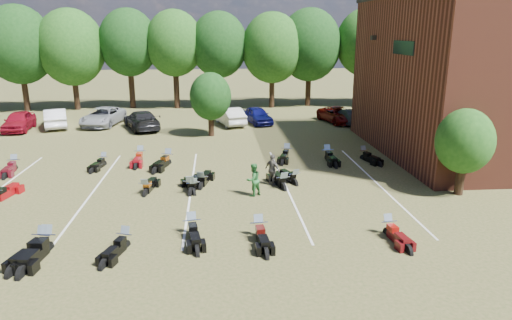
{
  "coord_description": "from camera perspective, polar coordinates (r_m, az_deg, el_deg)",
  "views": [
    {
      "loc": [
        -1.61,
        -19.72,
        7.97
      ],
      "look_at": [
        0.5,
        4.0,
        1.2
      ],
      "focal_mm": 32.0,
      "sensor_mm": 36.0,
      "label": 1
    }
  ],
  "objects": [
    {
      "name": "parking_lines",
      "position": [
        24.11,
        -8.11,
        -3.58
      ],
      "size": [
        20.1,
        14.0,
        0.01
      ],
      "color": "silver",
      "rests_on": "ground"
    },
    {
      "name": "motorcycle_0",
      "position": [
        19.11,
        -24.56,
        -10.32
      ],
      "size": [
        1.11,
        2.6,
        1.4
      ],
      "primitive_type": null,
      "rotation": [
        0.0,
        0.0,
        -0.13
      ],
      "color": "black",
      "rests_on": "ground"
    },
    {
      "name": "motorcycle_9",
      "position": [
        24.15,
        -6.84,
        -3.52
      ],
      "size": [
        1.26,
        2.47,
        1.32
      ],
      "primitive_type": null,
      "rotation": [
        0.0,
        0.0,
        2.92
      ],
      "color": "black",
      "rests_on": "ground"
    },
    {
      "name": "young_tree_near_building",
      "position": [
        24.56,
        24.63,
        2.14
      ],
      "size": [
        2.8,
        2.8,
        4.16
      ],
      "color": "black",
      "rests_on": "ground"
    },
    {
      "name": "car_0",
      "position": [
        42.46,
        -27.53,
        4.34
      ],
      "size": [
        2.33,
        4.81,
        1.58
      ],
      "primitive_type": "imported",
      "rotation": [
        0.0,
        0.0,
        0.1
      ],
      "color": "maroon",
      "rests_on": "ground"
    },
    {
      "name": "ground",
      "position": [
        21.33,
        -0.38,
        -6.07
      ],
      "size": [
        160.0,
        160.0,
        0.0
      ],
      "primitive_type": "plane",
      "color": "brown",
      "rests_on": "ground"
    },
    {
      "name": "car_1",
      "position": [
        42.57,
        -23.77,
        4.84
      ],
      "size": [
        3.14,
        5.18,
        1.61
      ],
      "primitive_type": "imported",
      "rotation": [
        0.0,
        0.0,
        3.46
      ],
      "color": "silver",
      "rests_on": "ground"
    },
    {
      "name": "tree_line",
      "position": [
        48.75,
        -4.49,
        13.88
      ],
      "size": [
        56.0,
        6.0,
        9.79
      ],
      "color": "black",
      "rests_on": "ground"
    },
    {
      "name": "motorcycle_13",
      "position": [
        24.63,
        4.84,
        -3.07
      ],
      "size": [
        1.37,
        2.31,
        1.23
      ],
      "primitive_type": null,
      "rotation": [
        0.0,
        0.0,
        3.47
      ],
      "color": "black",
      "rests_on": "ground"
    },
    {
      "name": "car_4",
      "position": [
        40.59,
        0.17,
        5.59
      ],
      "size": [
        2.84,
        4.58,
        1.45
      ],
      "primitive_type": "imported",
      "rotation": [
        0.0,
        0.0,
        0.28
      ],
      "color": "#0B0D51",
      "rests_on": "ground"
    },
    {
      "name": "car_6",
      "position": [
        41.74,
        10.26,
        5.57
      ],
      "size": [
        3.38,
        5.33,
        1.37
      ],
      "primitive_type": "imported",
      "rotation": [
        0.0,
        0.0,
        0.24
      ],
      "color": "#590705",
      "rests_on": "ground"
    },
    {
      "name": "motorcycle_19",
      "position": [
        29.55,
        8.87,
        0.03
      ],
      "size": [
        0.87,
        2.45,
        1.35
      ],
      "primitive_type": null,
      "rotation": [
        0.0,
        0.0,
        0.04
      ],
      "color": "black",
      "rests_on": "ground"
    },
    {
      "name": "motorcycle_11",
      "position": [
        23.34,
        -8.11,
        -4.27
      ],
      "size": [
        1.21,
        2.59,
        1.39
      ],
      "primitive_type": null,
      "rotation": [
        0.0,
        0.0,
        2.97
      ],
      "color": "black",
      "rests_on": "ground"
    },
    {
      "name": "motorcycle_6",
      "position": [
        19.45,
        16.14,
        -8.99
      ],
      "size": [
        0.95,
        2.24,
        1.21
      ],
      "primitive_type": null,
      "rotation": [
        0.0,
        0.0,
        0.12
      ],
      "color": "#4D0B0D",
      "rests_on": "ground"
    },
    {
      "name": "motorcycle_12",
      "position": [
        23.85,
        3.42,
        -3.68
      ],
      "size": [
        1.28,
        2.5,
        1.34
      ],
      "primitive_type": null,
      "rotation": [
        0.0,
        0.0,
        3.37
      ],
      "color": "black",
      "rests_on": "ground"
    },
    {
      "name": "car_5",
      "position": [
        40.14,
        -3.31,
        5.52
      ],
      "size": [
        2.87,
        4.96,
        1.55
      ],
      "primitive_type": "imported",
      "rotation": [
        0.0,
        0.0,
        3.42
      ],
      "color": "#B4B3AF",
      "rests_on": "ground"
    },
    {
      "name": "motorcycle_5",
      "position": [
        18.53,
        0.34,
        -9.6
      ],
      "size": [
        0.9,
        2.36,
        1.29
      ],
      "primitive_type": null,
      "rotation": [
        0.0,
        0.0,
        0.07
      ],
      "color": "black",
      "rests_on": "ground"
    },
    {
      "name": "motorcycle_2",
      "position": [
        19.19,
        -25.03,
        -10.28
      ],
      "size": [
        1.35,
        2.55,
        1.36
      ],
      "primitive_type": null,
      "rotation": [
        0.0,
        0.0,
        -0.25
      ],
      "color": "black",
      "rests_on": "ground"
    },
    {
      "name": "motorcycle_1",
      "position": [
        18.36,
        -16.02,
        -10.52
      ],
      "size": [
        1.29,
        2.23,
        1.19
      ],
      "primitive_type": null,
      "rotation": [
        0.0,
        0.0,
        -0.31
      ],
      "color": "black",
      "rests_on": "ground"
    },
    {
      "name": "motorcycle_15",
      "position": [
        29.85,
        -14.2,
        -0.11
      ],
      "size": [
        0.81,
        2.43,
        1.35
      ],
      "primitive_type": null,
      "rotation": [
        0.0,
        0.0,
        -0.01
      ],
      "color": "maroon",
      "rests_on": "ground"
    },
    {
      "name": "motorcycle_8",
      "position": [
        23.65,
        -13.61,
        -4.29
      ],
      "size": [
        1.06,
        2.32,
        1.24
      ],
      "primitive_type": null,
      "rotation": [
        0.0,
        0.0,
        2.98
      ],
      "color": "black",
      "rests_on": "ground"
    },
    {
      "name": "car_7",
      "position": [
        41.43,
        11.31,
        5.39
      ],
      "size": [
        2.58,
        4.72,
        1.3
      ],
      "primitive_type": "imported",
      "rotation": [
        0.0,
        0.0,
        3.32
      ],
      "color": "#343539",
      "rests_on": "ground"
    },
    {
      "name": "motorcycle_10",
      "position": [
        23.36,
        -7.82,
        -4.23
      ],
      "size": [
        1.28,
        2.31,
        1.23
      ],
      "primitive_type": null,
      "rotation": [
        0.0,
        0.0,
        3.42
      ],
      "color": "black",
      "rests_on": "ground"
    },
    {
      "name": "motorcycle_14",
      "position": [
        30.62,
        -27.9,
        -1.11
      ],
      "size": [
        0.93,
        2.38,
        1.3
      ],
      "primitive_type": null,
      "rotation": [
        0.0,
        0.0,
        0.08
      ],
      "color": "#4C0A15",
      "rests_on": "ground"
    },
    {
      "name": "person_green",
      "position": [
        22.67,
        -0.35,
        -2.48
      ],
      "size": [
        1.03,
        0.98,
        1.67
      ],
      "primitive_type": "imported",
      "rotation": [
        0.0,
        0.0,
        3.75
      ],
      "color": "#286C31",
      "rests_on": "ground"
    },
    {
      "name": "young_tree_midfield",
      "position": [
        35.56,
        -5.71,
        7.91
      ],
      "size": [
        3.2,
        3.2,
        4.7
      ],
      "color": "black",
      "rests_on": "ground"
    },
    {
      "name": "person_grey",
      "position": [
        24.28,
        2.09,
        -1.21
      ],
      "size": [
        0.95,
        1.02,
        1.68
      ],
      "primitive_type": "imported",
      "rotation": [
        0.0,
        0.0,
        2.26
      ],
      "color": "#5B564E",
      "rests_on": "ground"
    },
    {
      "name": "motorcycle_16",
      "position": [
        29.45,
        -18.47,
        -0.67
      ],
      "size": [
        1.12,
        2.18,
        1.16
      ],
      "primitive_type": null,
      "rotation": [
        0.0,
        0.0,
        -0.23
      ],
      "color": "black",
      "rests_on": "ground"
    },
    {
      "name": "car_2",
      "position": [
        41.97,
        -18.58,
        5.16
      ],
      "size": [
        3.42,
        5.86,
        1.53
      ],
      "primitive_type": "imported",
      "rotation": [
        0.0,
        0.0,
        -0.17
      ],
      "color": "#929499",
      "rests_on": "ground"
    },
    {
      "name": "motorcycle_18",
      "position": [
        29.73,
        3.84,
        0.29
      ],
      "size": [
        1.4,
        2.43,
        1.29
      ],
      "primitive_type": null,
      "rotation": [
        0.0,
        0.0,
        -0.31
      ],
      "color": "black",
      "rests_on": "ground"
    },
    {
      "name": "motorcycle_17",
      "position": [
        28.66,
        -10.94,
        -0.57
      ],
      "size": [
        1.55,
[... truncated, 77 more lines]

